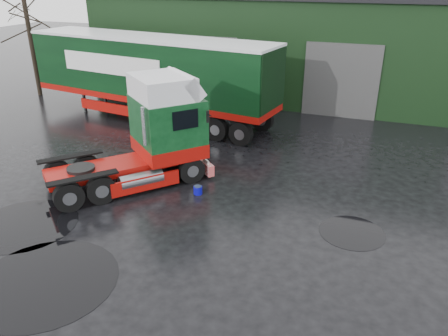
% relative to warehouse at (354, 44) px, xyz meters
% --- Properties ---
extents(ground, '(100.00, 100.00, 0.00)m').
position_rel_warehouse_xyz_m(ground, '(-2.00, -20.00, -3.16)').
color(ground, black).
extents(warehouse, '(32.40, 12.40, 6.30)m').
position_rel_warehouse_xyz_m(warehouse, '(0.00, 0.00, 0.00)').
color(warehouse, black).
rests_on(warehouse, ground).
extents(hero_tractor, '(6.34, 6.73, 4.04)m').
position_rel_warehouse_xyz_m(hero_tractor, '(-6.50, -17.55, -1.13)').
color(hero_tractor, '#0D3A19').
rests_on(hero_tractor, ground).
extents(trailer_left, '(14.62, 5.13, 4.45)m').
position_rel_warehouse_xyz_m(trailer_left, '(-9.50, -10.00, -0.93)').
color(trailer_left, silver).
rests_on(trailer_left, ground).
extents(wash_bucket, '(0.42, 0.42, 0.30)m').
position_rel_warehouse_xyz_m(wash_bucket, '(-3.61, -17.33, -3.01)').
color(wash_bucket, '#090695').
rests_on(wash_bucket, ground).
extents(tree_left, '(4.40, 4.40, 8.50)m').
position_rel_warehouse_xyz_m(tree_left, '(-19.00, -8.00, 1.09)').
color(tree_left, black).
rests_on(tree_left, ground).
extents(tree_back_a, '(4.40, 4.40, 9.50)m').
position_rel_warehouse_xyz_m(tree_back_a, '(-8.00, 10.00, 1.59)').
color(tree_back_a, black).
rests_on(tree_back_a, ground).
extents(puddle_0, '(3.81, 3.81, 0.01)m').
position_rel_warehouse_xyz_m(puddle_0, '(-5.40, -23.28, -3.15)').
color(puddle_0, black).
rests_on(puddle_0, ground).
extents(puddle_1, '(2.05, 2.05, 0.01)m').
position_rel_warehouse_xyz_m(puddle_1, '(1.94, -18.06, -3.15)').
color(puddle_1, black).
rests_on(puddle_1, ground).
extents(puddle_2, '(3.32, 3.32, 0.01)m').
position_rel_warehouse_xyz_m(puddle_2, '(-7.98, -21.24, -3.15)').
color(puddle_2, black).
rests_on(puddle_2, ground).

